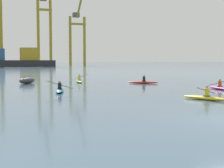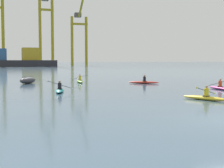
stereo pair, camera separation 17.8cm
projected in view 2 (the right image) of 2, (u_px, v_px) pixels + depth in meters
The scene contains 8 objects.
gantry_crane_east_mid at pixel (46, 22), 145.13m from camera, with size 6.45×15.85×37.92m.
gantry_crane_east at pixel (80, 30), 152.80m from camera, with size 7.77×19.30×35.16m.
capsized_dinghy at pixel (28, 80), 37.30m from camera, with size 2.45×2.73×0.76m.
kayak_yellow at pixel (205, 97), 22.11m from camera, with size 2.07×3.35×0.95m.
kayak_teal at pixel (60, 90), 27.48m from camera, with size 2.16×3.45×1.00m.
kayak_lime at pixel (80, 81), 39.27m from camera, with size 2.20×3.45×0.99m.
kayak_red at pixel (144, 82), 37.49m from camera, with size 3.13×2.44×0.99m.
kayak_magenta at pixel (220, 87), 29.96m from camera, with size 2.24×3.45×0.95m.
Camera 2 is at (-9.53, -12.16, 2.60)m, focal length 54.58 mm.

